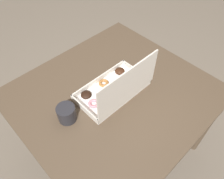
# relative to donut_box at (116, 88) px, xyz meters

# --- Properties ---
(ground_plane) EXTENTS (8.00, 8.00, 0.00)m
(ground_plane) POSITION_rel_donut_box_xyz_m (-0.00, -0.02, -0.76)
(ground_plane) COLOR #6B6054
(dining_table) EXTENTS (1.06, 0.99, 0.71)m
(dining_table) POSITION_rel_donut_box_xyz_m (-0.00, -0.02, -0.15)
(dining_table) COLOR #4C3D2D
(dining_table) RESTS_ON ground_plane
(donut_box) EXTENTS (0.41, 0.23, 0.26)m
(donut_box) POSITION_rel_donut_box_xyz_m (0.00, 0.00, 0.00)
(donut_box) COLOR white
(donut_box) RESTS_ON dining_table
(coffee_mug) EXTENTS (0.10, 0.10, 0.09)m
(coffee_mug) POSITION_rel_donut_box_xyz_m (0.29, -0.06, -0.01)
(coffee_mug) COLOR #232328
(coffee_mug) RESTS_ON dining_table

